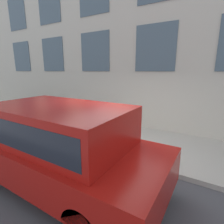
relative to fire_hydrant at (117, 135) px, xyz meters
name	(u,v)px	position (x,y,z in m)	size (l,w,h in m)	color
ground_plane	(117,161)	(-0.60, -0.33, -0.53)	(80.00, 80.00, 0.00)	#47474C
sidewalk	(137,141)	(0.86, -0.33, -0.46)	(2.91, 60.00, 0.13)	#B2ADA3
fire_hydrant	(117,135)	(0.00, 0.00, 0.00)	(0.29, 0.41, 0.78)	gold
person	(107,121)	(0.38, 0.62, 0.28)	(0.27, 0.18, 1.14)	#998466
parked_truck_red_near	(57,140)	(-2.13, 0.30, 0.50)	(2.00, 4.88, 1.81)	black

